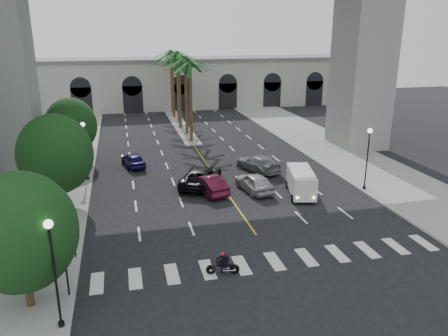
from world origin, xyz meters
TOP-DOWN VIEW (x-y plane):
  - ground at (0.00, 0.00)m, footprint 140.00×140.00m
  - sidewalk_left at (-15.00, 15.00)m, footprint 8.00×100.00m
  - sidewalk_right at (15.00, 15.00)m, footprint 8.00×100.00m
  - median at (0.00, 38.00)m, footprint 2.00×24.00m
  - pier_building at (0.00, 55.00)m, footprint 71.00×10.50m
  - palm_a at (0.00, 28.00)m, footprint 3.20×3.20m
  - palm_b at (0.10, 32.00)m, footprint 3.20×3.20m
  - palm_c at (-0.20, 36.00)m, footprint 3.20×3.20m
  - palm_d at (0.15, 40.00)m, footprint 3.20×3.20m
  - palm_e at (-0.10, 44.00)m, footprint 3.20×3.20m
  - palm_f at (0.20, 48.00)m, footprint 3.20×3.20m
  - street_tree_near at (-13.00, -3.00)m, footprint 5.20×5.20m
  - street_tree_mid at (-13.00, 10.00)m, footprint 5.44×5.44m
  - street_tree_far at (-13.00, 22.00)m, footprint 5.04×5.04m
  - lamp_post_left_near at (-11.40, -5.00)m, footprint 0.40×0.40m
  - lamp_post_left_far at (-11.40, 16.00)m, footprint 0.40×0.40m
  - lamp_post_right at (11.40, 8.00)m, footprint 0.40×0.40m
  - traffic_signal_near at (-11.30, -2.50)m, footprint 0.25×0.18m
  - traffic_signal_far at (-11.30, 1.50)m, footprint 0.25×0.18m
  - motorcycle_rider at (-3.21, -2.16)m, footprint 1.84×0.57m
  - car_a at (2.33, 10.03)m, footprint 2.61×4.84m
  - car_b at (-1.50, 10.50)m, footprint 2.84×4.96m
  - car_c at (-1.76, 12.37)m, footprint 4.98×6.67m
  - car_d at (4.37, 15.31)m, footprint 3.80×5.61m
  - car_e at (-7.24, 19.45)m, footprint 2.52×4.45m
  - cargo_van at (5.77, 8.30)m, footprint 2.91×5.11m
  - pedestrian_a at (-13.54, 2.43)m, footprint 0.67×0.47m
  - pedestrian_b at (-12.04, 5.74)m, footprint 1.10×1.08m

SIDE VIEW (x-z plane):
  - ground at x=0.00m, z-range 0.00..0.00m
  - sidewalk_left at x=-15.00m, z-range 0.00..0.15m
  - sidewalk_right at x=15.00m, z-range 0.00..0.15m
  - median at x=0.00m, z-range 0.00..0.20m
  - motorcycle_rider at x=-3.21m, z-range -0.06..1.28m
  - car_e at x=-7.24m, z-range 0.00..1.43m
  - car_d at x=4.37m, z-range 0.00..1.51m
  - car_b at x=-1.50m, z-range 0.00..1.55m
  - car_a at x=2.33m, z-range 0.00..1.56m
  - car_c at x=-1.76m, z-range 0.00..1.68m
  - pedestrian_a at x=-13.54m, z-range 0.15..1.90m
  - pedestrian_b at x=-12.04m, z-range 0.15..1.94m
  - cargo_van at x=5.77m, z-range 0.12..2.17m
  - traffic_signal_near at x=-11.30m, z-range 0.69..4.34m
  - traffic_signal_far at x=-11.30m, z-range 0.69..4.34m
  - lamp_post_left_near at x=-11.40m, z-range 0.55..5.90m
  - lamp_post_left_far at x=-11.40m, z-range 0.55..5.90m
  - lamp_post_right at x=11.40m, z-range 0.55..5.90m
  - street_tree_far at x=-13.00m, z-range 0.56..7.24m
  - street_tree_near at x=-13.00m, z-range 0.58..7.47m
  - street_tree_mid at x=-13.00m, z-range 0.61..7.81m
  - pier_building at x=0.00m, z-range 0.02..8.52m
  - palm_c at x=-0.20m, z-range 3.86..13.96m
  - palm_a at x=0.00m, z-range 3.95..14.25m
  - palm_e at x=-0.10m, z-range 3.99..14.39m
  - palm_b at x=0.10m, z-range 4.07..14.67m
  - palm_f at x=0.20m, z-range 4.11..14.81m
  - palm_d at x=0.15m, z-range 4.20..15.10m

